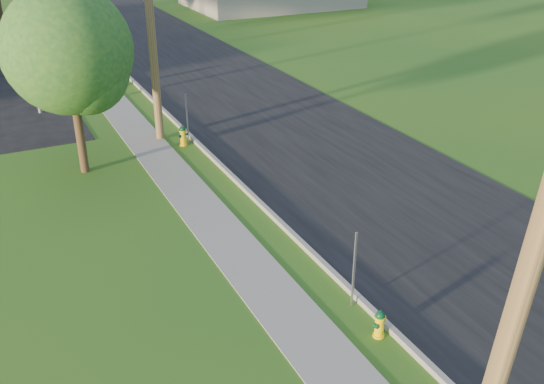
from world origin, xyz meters
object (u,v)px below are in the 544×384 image
(hydrant_mid, at_px, (183,136))
(utility_pole_near, at_px, (538,238))
(utility_pole_mid, at_px, (150,12))
(tree_verge, at_px, (72,55))
(hydrant_far, at_px, (124,77))
(hydrant_near, at_px, (380,324))

(hydrant_mid, bearing_deg, utility_pole_near, -92.02)
(utility_pole_mid, relative_size, tree_verge, 1.53)
(utility_pole_mid, height_order, hydrant_far, utility_pole_mid)
(utility_pole_near, xyz_separation_m, hydrant_near, (0.77, 3.99, -4.46))
(hydrant_mid, xyz_separation_m, hydrant_far, (-0.03, 9.40, 0.01))
(hydrant_far, bearing_deg, hydrant_mid, -89.81)
(tree_verge, bearing_deg, utility_pole_near, -78.49)
(hydrant_near, relative_size, hydrant_far, 0.84)
(utility_pole_mid, bearing_deg, utility_pole_near, -90.00)
(hydrant_far, bearing_deg, utility_pole_near, -91.23)
(tree_verge, height_order, hydrant_near, tree_verge)
(utility_pole_near, xyz_separation_m, utility_pole_mid, (-0.00, 18.00, 0.15))
(hydrant_mid, bearing_deg, hydrant_near, -89.23)
(tree_verge, distance_m, hydrant_mid, 5.44)
(hydrant_near, height_order, hydrant_far, hydrant_far)
(tree_verge, relative_size, hydrant_far, 7.66)
(utility_pole_near, distance_m, utility_pole_mid, 18.00)
(tree_verge, distance_m, hydrant_far, 11.62)
(utility_pole_mid, distance_m, tree_verge, 3.93)
(hydrant_mid, relative_size, hydrant_far, 0.98)
(utility_pole_near, bearing_deg, hydrant_near, 79.07)
(utility_pole_near, height_order, utility_pole_mid, utility_pole_mid)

